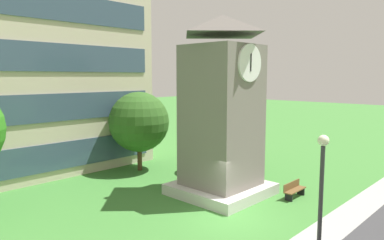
# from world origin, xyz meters

# --- Properties ---
(ground_plane) EXTENTS (160.00, 160.00, 0.00)m
(ground_plane) POSITION_xyz_m (0.00, 0.00, 0.00)
(ground_plane) COLOR #3D7A33
(clock_tower) EXTENTS (4.85, 4.85, 10.15)m
(clock_tower) POSITION_xyz_m (2.75, 2.57, 4.53)
(clock_tower) COLOR slate
(clock_tower) RESTS_ON ground
(park_bench) EXTENTS (1.81, 0.51, 0.88)m
(park_bench) POSITION_xyz_m (5.09, -0.82, 0.46)
(park_bench) COLOR brown
(park_bench) RESTS_ON ground
(street_lamp) EXTENTS (0.36, 0.36, 4.94)m
(street_lamp) POSITION_xyz_m (-2.04, -5.45, 3.14)
(street_lamp) COLOR #333338
(street_lamp) RESTS_ON ground
(tree_by_building) EXTENTS (4.32, 4.32, 5.71)m
(tree_by_building) POSITION_xyz_m (2.84, 10.24, 3.55)
(tree_by_building) COLOR #513823
(tree_by_building) RESTS_ON ground
(tree_near_tower) EXTENTS (3.74, 3.74, 5.94)m
(tree_near_tower) POSITION_xyz_m (7.10, 5.17, 4.05)
(tree_near_tower) COLOR #513823
(tree_near_tower) RESTS_ON ground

